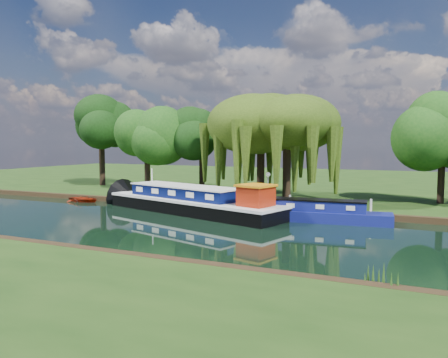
% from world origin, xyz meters
% --- Properties ---
extents(ground, '(120.00, 120.00, 0.00)m').
position_xyz_m(ground, '(0.00, 0.00, 0.00)').
color(ground, black).
extents(far_bank, '(120.00, 52.00, 0.45)m').
position_xyz_m(far_bank, '(0.00, 34.00, 0.23)').
color(far_bank, '#17340E').
rests_on(far_bank, ground).
extents(dutch_barge, '(16.61, 8.18, 3.43)m').
position_xyz_m(dutch_barge, '(-4.00, 5.56, 0.85)').
color(dutch_barge, black).
rests_on(dutch_barge, ground).
extents(narrowboat, '(11.62, 3.08, 1.68)m').
position_xyz_m(narrowboat, '(4.94, 5.77, 0.60)').
color(narrowboat, navy).
rests_on(narrowboat, ground).
extents(red_dinghy, '(3.27, 2.41, 0.65)m').
position_xyz_m(red_dinghy, '(-16.41, 7.11, 0.00)').
color(red_dinghy, maroon).
rests_on(red_dinghy, ground).
extents(willow_left, '(7.49, 7.49, 8.97)m').
position_xyz_m(willow_left, '(-1.16, 13.27, 6.97)').
color(willow_left, black).
rests_on(willow_left, far_bank).
extents(willow_right, '(6.83, 6.83, 8.32)m').
position_xyz_m(willow_right, '(1.71, 11.87, 6.52)').
color(willow_right, black).
rests_on(willow_right, far_bank).
extents(tree_far_left, '(5.27, 5.27, 8.49)m').
position_xyz_m(tree_far_left, '(-13.89, 13.79, 6.26)').
color(tree_far_left, black).
rests_on(tree_far_left, far_bank).
extents(tree_far_back, '(5.72, 5.72, 9.62)m').
position_xyz_m(tree_far_back, '(-22.37, 16.84, 7.15)').
color(tree_far_back, black).
rests_on(tree_far_back, far_bank).
extents(tree_far_mid, '(4.89, 4.89, 8.00)m').
position_xyz_m(tree_far_mid, '(-8.63, 16.03, 5.97)').
color(tree_far_mid, black).
rests_on(tree_far_mid, far_bank).
extents(tree_far_right, '(4.85, 4.85, 7.94)m').
position_xyz_m(tree_far_right, '(13.74, 15.97, 5.92)').
color(tree_far_right, black).
rests_on(tree_far_right, far_bank).
extents(lamppost, '(0.36, 0.36, 2.56)m').
position_xyz_m(lamppost, '(0.50, 10.50, 2.42)').
color(lamppost, silver).
rests_on(lamppost, far_bank).
extents(mooring_posts, '(19.16, 0.16, 1.00)m').
position_xyz_m(mooring_posts, '(-0.50, 8.40, 0.95)').
color(mooring_posts, silver).
rests_on(mooring_posts, far_bank).
extents(reeds_near, '(33.70, 1.50, 1.10)m').
position_xyz_m(reeds_near, '(6.87, -7.57, 0.55)').
color(reeds_near, '#1E4712').
rests_on(reeds_near, ground).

